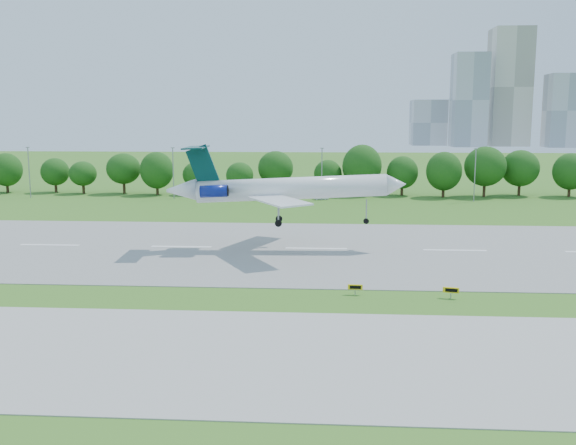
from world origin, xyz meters
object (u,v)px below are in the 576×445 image
object	(u,v)px
service_vehicle_a	(321,197)
airliner	(279,188)
service_vehicle_b	(257,198)
taxi_sign_left	(451,290)

from	to	relation	value
service_vehicle_a	airliner	bearing A→B (deg)	168.33
airliner	service_vehicle_a	xyz separation A→B (m)	(5.24, 58.02, -8.38)
service_vehicle_b	taxi_sign_left	bearing A→B (deg)	-158.18
taxi_sign_left	service_vehicle_a	bearing A→B (deg)	113.05
airliner	service_vehicle_b	bearing A→B (deg)	96.38
taxi_sign_left	service_vehicle_b	world-z (taller)	service_vehicle_b
taxi_sign_left	service_vehicle_a	distance (m)	84.37
taxi_sign_left	service_vehicle_a	world-z (taller)	taxi_sign_left
service_vehicle_a	service_vehicle_b	size ratio (longest dim) A/B	0.95
taxi_sign_left	service_vehicle_b	distance (m)	85.75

